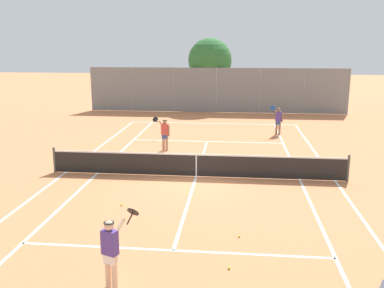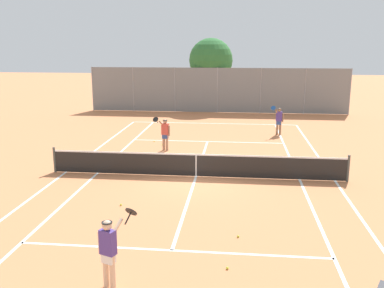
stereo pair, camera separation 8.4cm
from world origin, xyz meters
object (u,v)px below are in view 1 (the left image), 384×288
Objects in this scene: player_near_side at (111,249)px; tree_behind_left at (210,62)px; loose_tennis_ball_3 at (239,236)px; loose_tennis_ball_2 at (229,268)px; tennis_net at (196,165)px; player_far_right at (278,119)px; player_far_left at (165,133)px; loose_tennis_ball_5 at (158,162)px; loose_tennis_ball_1 at (122,205)px; loose_tennis_ball_4 at (162,145)px; loose_tennis_ball_0 at (154,141)px.

player_near_side is 26.75m from tree_behind_left.
loose_tennis_ball_2 is at bearing -98.14° from loose_tennis_ball_3.
player_far_right is (4.03, 8.62, 0.42)m from tennis_net.
tennis_net is at bearing -64.57° from player_far_left.
tree_behind_left is (-0.62, 18.32, 3.33)m from tennis_net.
tree_behind_left is at bearing 85.57° from loose_tennis_ball_5.
player_far_left is at bearing 115.43° from tennis_net.
loose_tennis_ball_1 is at bearing -94.08° from tree_behind_left.
loose_tennis_ball_4 is (-3.79, 12.48, 0.00)m from loose_tennis_ball_2.
loose_tennis_ball_0 is 1.00× the size of loose_tennis_ball_5.
loose_tennis_ball_3 is at bearing -69.31° from loose_tennis_ball_4.
loose_tennis_ball_2 is 9.66m from loose_tennis_ball_5.
player_near_side is at bearing -134.72° from loose_tennis_ball_3.
loose_tennis_ball_3 is at bearing -63.58° from loose_tennis_ball_5.
player_near_side is 5.02m from loose_tennis_ball_1.
player_far_left and player_far_right have the same top height.
loose_tennis_ball_4 is 0.01× the size of tree_behind_left.
player_far_left is at bearing 94.09° from player_near_side.
loose_tennis_ball_0 and loose_tennis_ball_4 have the same top height.
player_far_left reaches higher than loose_tennis_ball_0.
player_far_left is 26.88× the size of loose_tennis_ball_3.
player_near_side is 12.45m from player_far_left.
player_far_left is at bearing 91.77° from loose_tennis_ball_5.
loose_tennis_ball_3 is (0.25, 1.77, 0.00)m from loose_tennis_ball_2.
tree_behind_left is at bearing 82.58° from loose_tennis_ball_4.
tennis_net reaches higher than loose_tennis_ball_4.
tree_behind_left is at bearing 94.69° from loose_tennis_ball_2.
tree_behind_left is (0.46, 26.59, 2.91)m from player_near_side.
loose_tennis_ball_2 is at bearing -78.48° from tennis_net.
tennis_net is 4.11m from loose_tennis_ball_1.
tree_behind_left reaches higher than loose_tennis_ball_2.
player_far_right is at bearing -64.36° from tree_behind_left.
loose_tennis_ball_0 is at bearing -159.40° from player_far_right.
loose_tennis_ball_4 is (-2.32, 5.27, -0.48)m from tennis_net.
loose_tennis_ball_1 is at bearing 153.01° from loose_tennis_ball_3.
tennis_net is 9.52m from player_far_right.
loose_tennis_ball_2 is (4.38, -13.21, 0.00)m from loose_tennis_ball_0.
loose_tennis_ball_5 is at bearing 94.61° from player_near_side.
tree_behind_left is at bearing 95.64° from loose_tennis_ball_3.
loose_tennis_ball_5 is (0.42, -3.42, 0.00)m from loose_tennis_ball_4.
loose_tennis_ball_4 is (0.58, -0.73, 0.00)m from loose_tennis_ball_0.
loose_tennis_ball_0 is (-0.94, 1.86, -0.89)m from player_far_left.
player_far_right is 26.88× the size of loose_tennis_ball_4.
player_far_right is 7.24m from loose_tennis_ball_4.
loose_tennis_ball_2 is 13.04m from loose_tennis_ball_4.
loose_tennis_ball_2 is 1.00× the size of loose_tennis_ball_3.
player_near_side is at bearing -85.91° from player_far_left.
loose_tennis_ball_1 is at bearing -85.58° from loose_tennis_ball_0.
loose_tennis_ball_0 is at bearing 94.42° from loose_tennis_ball_1.
loose_tennis_ball_3 is 1.00× the size of loose_tennis_ball_5.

